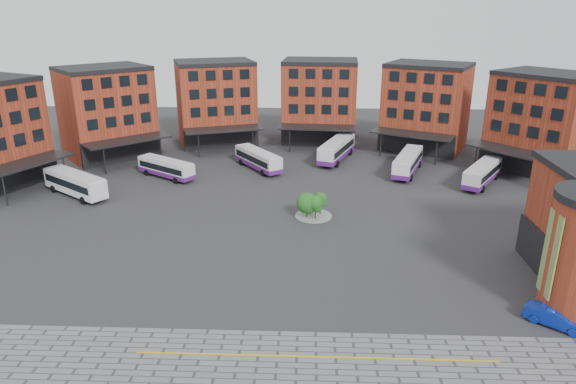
{
  "coord_description": "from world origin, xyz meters",
  "views": [
    {
      "loc": [
        1.2,
        -44.42,
        23.72
      ],
      "look_at": [
        -0.94,
        9.37,
        4.0
      ],
      "focal_mm": 32.0,
      "sensor_mm": 36.0,
      "label": 1
    }
  ],
  "objects_px": {
    "tree_island": "(312,204)",
    "blue_car": "(557,317)",
    "bus_d": "(337,149)",
    "bus_c": "(258,159)",
    "bus_f": "(482,173)",
    "bus_b": "(166,168)",
    "bus_a": "(75,182)",
    "bus_e": "(408,162)"
  },
  "relations": [
    {
      "from": "bus_e",
      "to": "bus_d",
      "type": "bearing_deg",
      "value": 168.59
    },
    {
      "from": "tree_island",
      "to": "blue_car",
      "type": "distance_m",
      "value": 28.34
    },
    {
      "from": "tree_island",
      "to": "bus_b",
      "type": "relative_size",
      "value": 0.47
    },
    {
      "from": "bus_a",
      "to": "bus_f",
      "type": "height_order",
      "value": "bus_a"
    },
    {
      "from": "bus_c",
      "to": "blue_car",
      "type": "xyz_separation_m",
      "value": [
        27.15,
        -39.74,
        -0.8
      ]
    },
    {
      "from": "bus_c",
      "to": "tree_island",
      "type": "bearing_deg",
      "value": -102.38
    },
    {
      "from": "bus_c",
      "to": "bus_e",
      "type": "xyz_separation_m",
      "value": [
        22.45,
        -1.03,
        0.09
      ]
    },
    {
      "from": "bus_a",
      "to": "bus_b",
      "type": "distance_m",
      "value": 12.69
    },
    {
      "from": "blue_car",
      "to": "bus_a",
      "type": "bearing_deg",
      "value": 98.78
    },
    {
      "from": "bus_a",
      "to": "bus_b",
      "type": "height_order",
      "value": "bus_a"
    },
    {
      "from": "bus_d",
      "to": "bus_f",
      "type": "distance_m",
      "value": 22.67
    },
    {
      "from": "bus_d",
      "to": "blue_car",
      "type": "height_order",
      "value": "bus_d"
    },
    {
      "from": "bus_a",
      "to": "bus_c",
      "type": "height_order",
      "value": "bus_a"
    },
    {
      "from": "bus_e",
      "to": "blue_car",
      "type": "bearing_deg",
      "value": -62.28
    },
    {
      "from": "bus_b",
      "to": "bus_f",
      "type": "relative_size",
      "value": 0.92
    },
    {
      "from": "tree_island",
      "to": "bus_c",
      "type": "height_order",
      "value": "tree_island"
    },
    {
      "from": "bus_d",
      "to": "bus_f",
      "type": "relative_size",
      "value": 1.17
    },
    {
      "from": "bus_b",
      "to": "bus_f",
      "type": "bearing_deg",
      "value": -57.8
    },
    {
      "from": "tree_island",
      "to": "bus_d",
      "type": "xyz_separation_m",
      "value": [
        4.12,
        24.24,
        0.03
      ]
    },
    {
      "from": "bus_b",
      "to": "bus_d",
      "type": "distance_m",
      "value": 27.06
    },
    {
      "from": "bus_a",
      "to": "bus_d",
      "type": "distance_m",
      "value": 39.38
    },
    {
      "from": "bus_d",
      "to": "bus_f",
      "type": "height_order",
      "value": "bus_d"
    },
    {
      "from": "tree_island",
      "to": "bus_d",
      "type": "relative_size",
      "value": 0.37
    },
    {
      "from": "bus_b",
      "to": "bus_a",
      "type": "bearing_deg",
      "value": 162.08
    },
    {
      "from": "blue_car",
      "to": "bus_f",
      "type": "bearing_deg",
      "value": 29.37
    },
    {
      "from": "bus_d",
      "to": "tree_island",
      "type": "bearing_deg",
      "value": -79.27
    },
    {
      "from": "bus_a",
      "to": "bus_d",
      "type": "relative_size",
      "value": 0.87
    },
    {
      "from": "tree_island",
      "to": "bus_e",
      "type": "bearing_deg",
      "value": 51.06
    },
    {
      "from": "tree_island",
      "to": "blue_car",
      "type": "xyz_separation_m",
      "value": [
        19.07,
        -20.94,
        -0.97
      ]
    },
    {
      "from": "bus_a",
      "to": "bus_d",
      "type": "height_order",
      "value": "bus_d"
    },
    {
      "from": "tree_island",
      "to": "bus_e",
      "type": "relative_size",
      "value": 0.39
    },
    {
      "from": "bus_a",
      "to": "bus_d",
      "type": "xyz_separation_m",
      "value": [
        35.08,
        17.89,
        -0.06
      ]
    },
    {
      "from": "tree_island",
      "to": "bus_a",
      "type": "height_order",
      "value": "tree_island"
    },
    {
      "from": "tree_island",
      "to": "blue_car",
      "type": "height_order",
      "value": "tree_island"
    },
    {
      "from": "tree_island",
      "to": "bus_e",
      "type": "distance_m",
      "value": 22.86
    },
    {
      "from": "bus_a",
      "to": "bus_b",
      "type": "xyz_separation_m",
      "value": [
        9.94,
        7.89,
        -0.35
      ]
    },
    {
      "from": "tree_island",
      "to": "bus_c",
      "type": "relative_size",
      "value": 0.45
    },
    {
      "from": "bus_f",
      "to": "tree_island",
      "type": "bearing_deg",
      "value": -117.73
    },
    {
      "from": "tree_island",
      "to": "bus_a",
      "type": "relative_size",
      "value": 0.42
    },
    {
      "from": "tree_island",
      "to": "blue_car",
      "type": "relative_size",
      "value": 0.93
    },
    {
      "from": "bus_c",
      "to": "bus_f",
      "type": "bearing_deg",
      "value": -45.74
    },
    {
      "from": "bus_a",
      "to": "bus_f",
      "type": "bearing_deg",
      "value": -47.58
    }
  ]
}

